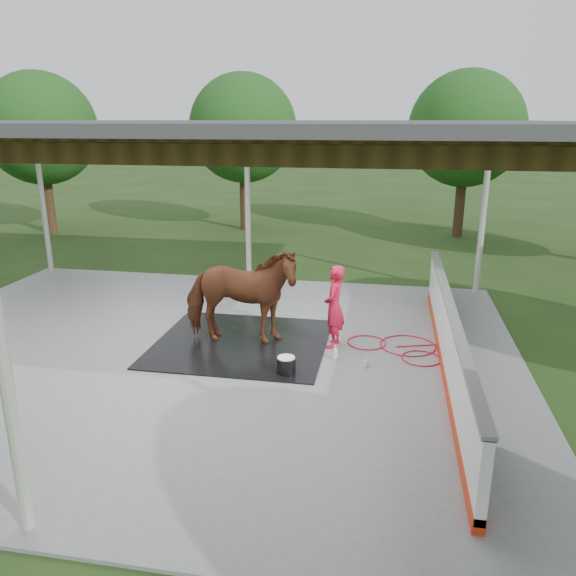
% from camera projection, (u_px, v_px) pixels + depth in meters
% --- Properties ---
extents(ground, '(100.00, 100.00, 0.00)m').
position_uv_depth(ground, '(187.00, 354.00, 10.29)').
color(ground, '#1E3814').
extents(concrete_slab, '(12.00, 10.00, 0.05)m').
position_uv_depth(concrete_slab, '(187.00, 352.00, 10.29)').
color(concrete_slab, slate).
rests_on(concrete_slab, ground).
extents(pavilion_structure, '(12.60, 10.60, 4.05)m').
position_uv_depth(pavilion_structure, '(174.00, 129.00, 9.15)').
color(pavilion_structure, beige).
rests_on(pavilion_structure, ground).
extents(dasher_board, '(0.16, 8.00, 1.15)m').
position_uv_depth(dasher_board, '(448.00, 341.00, 9.33)').
color(dasher_board, '#B82C0F').
rests_on(dasher_board, concrete_slab).
extents(tree_belt, '(28.00, 28.00, 5.80)m').
position_uv_depth(tree_belt, '(209.00, 139.00, 9.99)').
color(tree_belt, '#382314').
rests_on(tree_belt, ground).
extents(rubber_mat, '(3.20, 3.00, 0.02)m').
position_uv_depth(rubber_mat, '(241.00, 343.00, 10.64)').
color(rubber_mat, black).
rests_on(rubber_mat, concrete_slab).
extents(horse, '(2.24, 1.14, 1.84)m').
position_uv_depth(horse, '(240.00, 296.00, 10.37)').
color(horse, brown).
rests_on(horse, rubber_mat).
extents(handler, '(0.43, 0.61, 1.56)m').
position_uv_depth(handler, '(334.00, 307.00, 10.30)').
color(handler, red).
rests_on(handler, concrete_slab).
extents(wash_bucket, '(0.32, 0.32, 0.30)m').
position_uv_depth(wash_bucket, '(286.00, 365.00, 9.33)').
color(wash_bucket, black).
rests_on(wash_bucket, concrete_slab).
extents(soap_bottle_a, '(0.12, 0.12, 0.26)m').
position_uv_depth(soap_bottle_a, '(335.00, 352.00, 9.92)').
color(soap_bottle_a, silver).
rests_on(soap_bottle_a, concrete_slab).
extents(soap_bottle_b, '(0.10, 0.10, 0.18)m').
position_uv_depth(soap_bottle_b, '(366.00, 362.00, 9.60)').
color(soap_bottle_b, '#338CD8').
rests_on(soap_bottle_b, concrete_slab).
extents(hose_coil, '(2.15, 1.43, 0.02)m').
position_uv_depth(hose_coil, '(400.00, 347.00, 10.42)').
color(hose_coil, red).
rests_on(hose_coil, concrete_slab).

